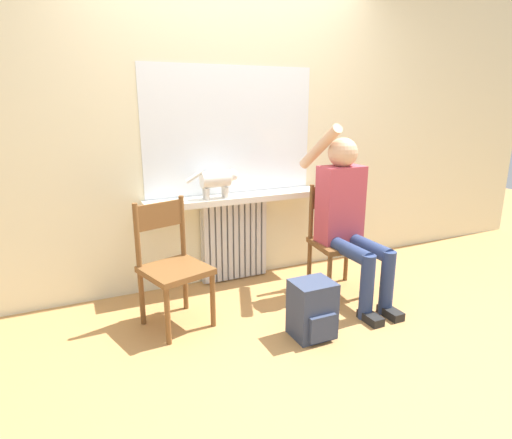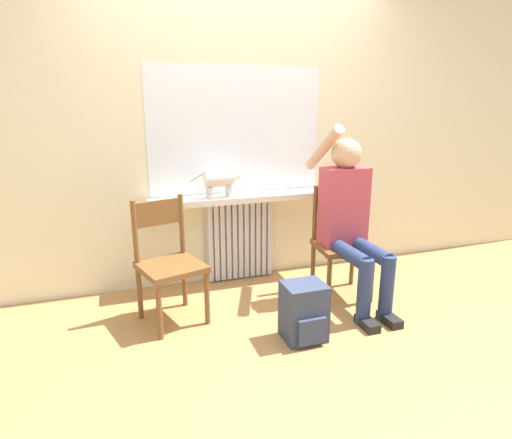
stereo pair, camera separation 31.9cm
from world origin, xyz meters
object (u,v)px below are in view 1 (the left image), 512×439
(chair_right, at_px, (337,238))
(cat, at_px, (218,179))
(chair_left, at_px, (172,264))
(backpack, at_px, (312,310))
(person, at_px, (348,212))

(chair_right, xyz_separation_m, cat, (-0.85, 0.44, 0.47))
(chair_left, height_order, backpack, chair_left)
(cat, relative_size, backpack, 1.13)
(person, bearing_deg, chair_right, 88.15)
(chair_left, distance_m, backpack, 0.98)
(chair_right, relative_size, person, 0.64)
(person, relative_size, backpack, 3.54)
(chair_left, height_order, person, person)
(chair_right, distance_m, cat, 1.06)
(chair_left, bearing_deg, backpack, -51.86)
(chair_right, bearing_deg, person, -85.63)
(chair_left, xyz_separation_m, chair_right, (1.34, 0.00, 0.00))
(person, xyz_separation_m, backpack, (-0.56, -0.43, -0.50))
(chair_right, height_order, backpack, chair_right)
(cat, distance_m, backpack, 1.26)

